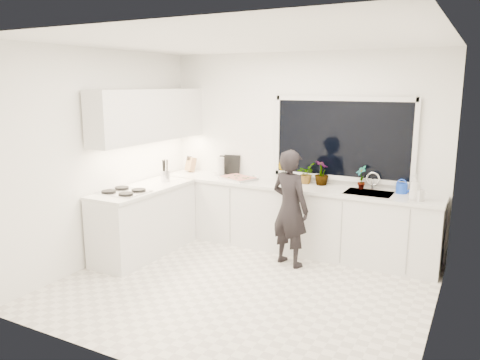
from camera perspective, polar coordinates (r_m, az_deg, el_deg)
The scene contains 25 objects.
floor at distance 5.46m, azimuth 0.22°, elevation -13.01°, with size 4.00×3.50×0.02m, color beige.
wall_back at distance 6.64m, azimuth 7.34°, elevation 3.59°, with size 4.00×0.02×2.70m, color white.
wall_left at distance 6.23m, azimuth -16.36°, elevation 2.69°, with size 0.02×3.50×2.70m, color white.
wall_right at distance 4.50m, azimuth 23.52°, elevation -1.12°, with size 0.02×3.50×2.70m, color white.
ceiling at distance 4.99m, azimuth 0.25°, elevation 16.72°, with size 4.00×3.50×0.02m, color white.
window at distance 6.40m, azimuth 12.33°, elevation 4.92°, with size 1.80×0.02×1.00m, color black.
base_cabinets_back at distance 6.55m, azimuth 6.17°, elevation -4.65°, with size 3.92×0.58×0.88m, color white.
base_cabinets_left at distance 6.46m, azimuth -11.56°, elevation -5.05°, with size 0.58×1.60×0.88m, color white.
countertop_back at distance 6.42m, azimuth 6.23°, elevation -0.73°, with size 3.94×0.62×0.04m, color silver.
countertop_left at distance 6.34m, azimuth -11.73°, elevation -1.06°, with size 0.62×1.60×0.04m, color silver.
upper_cabinets at distance 6.55m, azimuth -10.93°, elevation 7.77°, with size 0.34×2.10×0.70m, color white.
sink at distance 6.14m, azimuth 15.39°, elevation -1.95°, with size 0.58×0.42×0.14m, color silver.
faucet at distance 6.30m, azimuth 15.87°, elevation -0.15°, with size 0.03×0.03×0.22m, color silver.
stovetop at distance 6.09m, azimuth -13.98°, elevation -1.35°, with size 0.56×0.48×0.03m, color black.
person at distance 5.90m, azimuth 6.12°, elevation -3.43°, with size 0.54×0.36×1.48m, color black.
pizza_tray at distance 6.73m, azimuth -0.23°, elevation 0.22°, with size 0.49×0.36×0.03m, color silver.
pizza at distance 6.73m, azimuth -0.23°, elevation 0.36°, with size 0.45×0.32×0.01m, color red.
watering_can at distance 6.20m, azimuth 19.10°, elevation -0.95°, with size 0.14×0.14×0.13m, color blue.
paper_towel_roll at distance 7.00m, azimuth -2.39°, elevation 1.61°, with size 0.11×0.11×0.26m, color silver.
knife_block at distance 7.33m, azimuth -6.03°, elevation 1.85°, with size 0.13×0.10×0.22m, color #9B6A48.
utensil_crock at distance 6.65m, azimuth -9.07°, elevation 0.49°, with size 0.13×0.13×0.16m, color silver.
picture_frame_large at distance 7.12m, azimuth -1.78°, elevation 1.85°, with size 0.22×0.02×0.28m, color black.
picture_frame_small at distance 7.06m, azimuth -0.99°, elevation 1.86°, with size 0.25×0.02×0.30m, color black.
herb_plants at distance 6.45m, azimuth 9.19°, elevation 0.78°, with size 1.28×0.28×0.33m.
soap_bottles at distance 5.86m, azimuth 20.64°, elevation -1.02°, with size 0.20×0.17×0.31m.
Camera 1 is at (2.31, -4.39, 2.27)m, focal length 35.00 mm.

